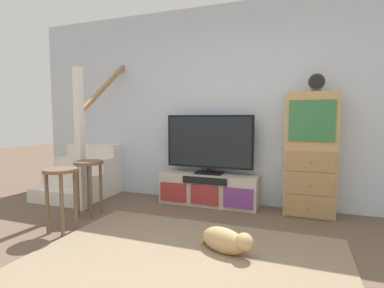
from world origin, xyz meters
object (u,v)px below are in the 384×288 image
object	(u,v)px
television	(209,143)
desk_clock	(317,83)
bar_stool_near	(61,185)
bar_stool_far	(89,175)
side_cabinet	(310,155)
media_console	(208,189)
dog	(226,240)

from	to	relation	value
television	desk_clock	size ratio (longest dim) A/B	5.62
television	bar_stool_near	bearing A→B (deg)	-127.11
bar_stool_near	television	bearing A→B (deg)	52.89
desk_clock	bar_stool_far	distance (m)	2.90
side_cabinet	bar_stool_far	distance (m)	2.66
television	desk_clock	world-z (taller)	desk_clock
bar_stool_near	desk_clock	bearing A→B (deg)	30.91
media_console	bar_stool_far	world-z (taller)	bar_stool_far
media_console	television	world-z (taller)	television
side_cabinet	dog	size ratio (longest dim) A/B	2.85
dog	side_cabinet	bearing A→B (deg)	63.20
bar_stool_near	dog	size ratio (longest dim) A/B	1.28
bar_stool_near	dog	distance (m)	1.75
television	side_cabinet	xyz separation A→B (m)	(1.27, -0.01, -0.11)
bar_stool_far	dog	distance (m)	1.88
side_cabinet	dog	world-z (taller)	side_cabinet
bar_stool_near	bar_stool_far	xyz separation A→B (m)	(-0.09, 0.53, -0.00)
media_console	television	xyz separation A→B (m)	(-0.00, 0.02, 0.63)
media_console	dog	distance (m)	1.47
television	side_cabinet	world-z (taller)	side_cabinet
side_cabinet	desk_clock	world-z (taller)	desk_clock
side_cabinet	television	bearing A→B (deg)	179.38
desk_clock	bar_stool_far	size ratio (longest dim) A/B	0.32
bar_stool_near	dog	xyz separation A→B (m)	(1.70, 0.11, -0.38)
television	bar_stool_far	size ratio (longest dim) A/B	1.80
television	bar_stool_far	xyz separation A→B (m)	(-1.21, -0.95, -0.34)
media_console	side_cabinet	distance (m)	1.37
side_cabinet	desk_clock	bearing A→B (deg)	-19.37
television	desk_clock	distance (m)	1.50
media_console	television	size ratio (longest dim) A/B	1.11
bar_stool_far	dog	xyz separation A→B (m)	(1.79, -0.42, -0.38)
dog	media_console	bearing A→B (deg)	113.17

